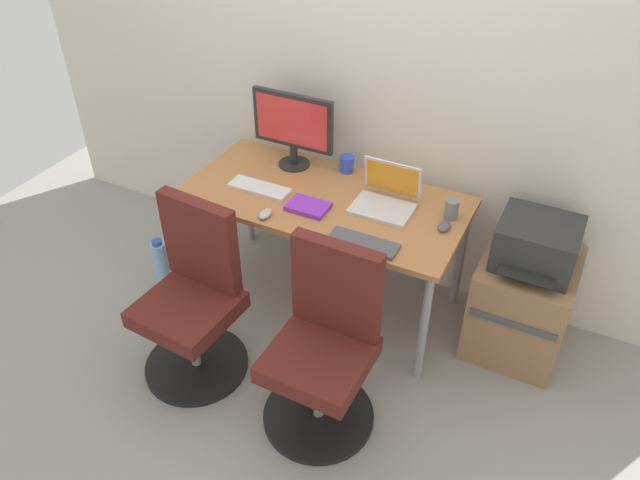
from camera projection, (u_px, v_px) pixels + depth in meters
ground_plane at (324, 298)px, 3.69m from camera, size 5.28×5.28×0.00m
back_wall at (362, 63)px, 3.23m from camera, size 4.40×0.04×2.60m
desk at (324, 207)px, 3.30m from camera, size 1.50×0.73×0.72m
office_chair_left at (194, 300)px, 3.06m from camera, size 0.54×0.54×0.94m
office_chair_right at (325, 349)px, 2.80m from camera, size 0.54×0.54×0.94m
side_cabinet at (521, 304)px, 3.24m from camera, size 0.47×0.53×0.56m
printer at (537, 244)px, 3.00m from camera, size 0.38×0.40×0.24m
water_bottle_on_floor at (161, 262)px, 3.73m from camera, size 0.09×0.09×0.31m
desktop_monitor at (293, 125)px, 3.38m from camera, size 0.48×0.18×0.43m
open_laptop at (386, 196)px, 3.16m from camera, size 0.31×0.26×0.23m
keyboard_by_monitor at (259, 188)px, 3.31m from camera, size 0.34×0.12×0.02m
keyboard_by_laptop at (363, 243)px, 2.93m from camera, size 0.34×0.12×0.02m
mouse_by_monitor at (265, 214)px, 3.11m from camera, size 0.06×0.10×0.03m
mouse_by_laptop at (444, 226)px, 3.02m from camera, size 0.06×0.10×0.03m
coffee_mug at (347, 164)px, 3.45m from camera, size 0.08×0.08×0.09m
pen_cup at (451, 209)px, 3.08m from camera, size 0.07×0.07×0.10m
notebook at (308, 207)px, 3.16m from camera, size 0.21×0.15×0.03m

